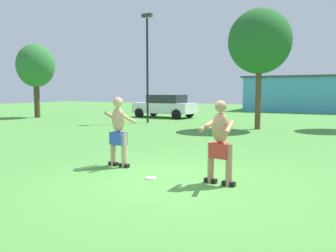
# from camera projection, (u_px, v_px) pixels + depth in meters

# --- Properties ---
(ground_plane) EXTENTS (80.00, 80.00, 0.00)m
(ground_plane) POSITION_uv_depth(u_px,v_px,m) (177.00, 181.00, 7.07)
(ground_plane) COLOR #4C8E3D
(player_with_cap) EXTENTS (0.67, 0.66, 1.68)m
(player_with_cap) POSITION_uv_depth(u_px,v_px,m) (220.00, 139.00, 6.73)
(player_with_cap) COLOR black
(player_with_cap) RESTS_ON ground_plane
(player_in_blue) EXTENTS (0.66, 0.65, 1.71)m
(player_in_blue) POSITION_uv_depth(u_px,v_px,m) (118.00, 130.00, 8.36)
(player_in_blue) COLOR black
(player_in_blue) RESTS_ON ground_plane
(frisbee) EXTENTS (0.24, 0.24, 0.03)m
(frisbee) POSITION_uv_depth(u_px,v_px,m) (151.00, 178.00, 7.26)
(frisbee) COLOR white
(frisbee) RESTS_ON ground_plane
(car_white_mid_lot) EXTENTS (4.45, 2.34, 1.58)m
(car_white_mid_lot) POSITION_uv_depth(u_px,v_px,m) (165.00, 106.00, 23.82)
(car_white_mid_lot) COLOR white
(car_white_mid_lot) RESTS_ON ground_plane
(lamp_post) EXTENTS (0.60, 0.24, 6.19)m
(lamp_post) POSITION_uv_depth(u_px,v_px,m) (147.00, 57.00, 19.57)
(lamp_post) COLOR black
(lamp_post) RESTS_ON ground_plane
(outbuilding_behind_lot) EXTENTS (11.30, 7.10, 3.16)m
(outbuilding_behind_lot) POSITION_uv_depth(u_px,v_px,m) (311.00, 94.00, 31.41)
(outbuilding_behind_lot) COLOR #4C9ED1
(outbuilding_behind_lot) RESTS_ON ground_plane
(tree_left_field) EXTENTS (2.97, 2.97, 5.71)m
(tree_left_field) POSITION_uv_depth(u_px,v_px,m) (260.00, 42.00, 16.19)
(tree_left_field) COLOR brown
(tree_left_field) RESTS_ON ground_plane
(tree_behind_players) EXTENTS (2.56, 2.56, 5.05)m
(tree_behind_players) POSITION_uv_depth(u_px,v_px,m) (36.00, 66.00, 23.49)
(tree_behind_players) COLOR #4C3823
(tree_behind_players) RESTS_ON ground_plane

